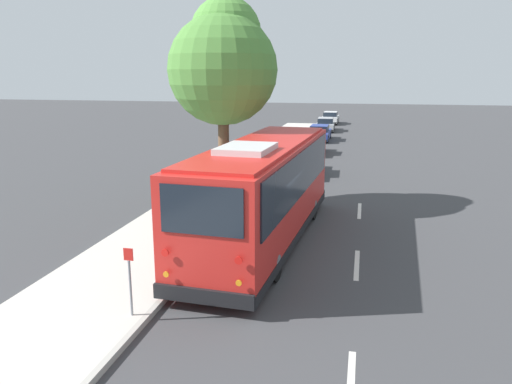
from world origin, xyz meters
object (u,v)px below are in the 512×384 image
(parked_sedan_white, at_px, (330,118))
(sign_post_near, at_px, (130,281))
(parked_sedan_navy, at_px, (300,163))
(parked_sedan_silver, at_px, (325,125))
(parked_sedan_maroon, at_px, (310,145))
(sign_post_far, at_px, (164,259))
(parked_sedan_blue, at_px, (320,133))
(shuttle_bus, at_px, (264,187))
(street_tree, at_px, (223,62))

(parked_sedan_white, height_order, sign_post_near, sign_post_near)
(parked_sedan_navy, xyz_separation_m, parked_sedan_white, (28.65, 0.27, 0.03))
(parked_sedan_navy, xyz_separation_m, parked_sedan_silver, (21.60, 0.27, -0.01))
(parked_sedan_maroon, xyz_separation_m, sign_post_near, (-24.95, 1.32, 0.39))
(parked_sedan_navy, xyz_separation_m, sign_post_far, (-15.72, 1.54, 0.16))
(parked_sedan_white, xyz_separation_m, sign_post_near, (-46.32, 1.27, 0.35))
(parked_sedan_navy, height_order, parked_sedan_silver, parked_sedan_navy)
(parked_sedan_navy, relative_size, parked_sedan_silver, 1.04)
(parked_sedan_blue, relative_size, parked_sedan_white, 1.10)
(parked_sedan_white, xyz_separation_m, sign_post_far, (-44.37, 1.27, 0.13))
(shuttle_bus, xyz_separation_m, parked_sedan_white, (40.39, 0.56, -1.25))
(parked_sedan_silver, distance_m, parked_sedan_white, 7.05)
(shuttle_bus, relative_size, parked_sedan_blue, 2.34)
(parked_sedan_navy, height_order, sign_post_near, sign_post_near)
(sign_post_far, bearing_deg, parked_sedan_white, -1.64)
(parked_sedan_white, distance_m, sign_post_near, 46.34)
(parked_sedan_navy, bearing_deg, street_tree, 163.73)
(parked_sedan_blue, height_order, sign_post_far, sign_post_far)
(parked_sedan_maroon, bearing_deg, shuttle_bus, -176.87)
(street_tree, bearing_deg, sign_post_far, -176.03)
(parked_sedan_blue, xyz_separation_m, parked_sedan_silver, (7.08, 0.07, 0.01))
(parked_sedan_maroon, distance_m, sign_post_near, 24.99)
(shuttle_bus, height_order, sign_post_far, shuttle_bus)
(parked_sedan_silver, xyz_separation_m, street_tree, (-29.51, 1.81, 5.27))
(street_tree, xyz_separation_m, sign_post_far, (-7.81, -0.54, -5.11))
(parked_sedan_maroon, distance_m, street_tree, 16.19)
(parked_sedan_silver, bearing_deg, shuttle_bus, 178.82)
(parked_sedan_maroon, distance_m, sign_post_far, 23.04)
(street_tree, bearing_deg, parked_sedan_navy, -14.75)
(shuttle_bus, distance_m, parked_sedan_navy, 11.82)
(parked_sedan_navy, xyz_separation_m, sign_post_near, (-17.67, 1.54, 0.37))
(shuttle_bus, xyz_separation_m, parked_sedan_silver, (33.34, 0.56, -1.28))
(street_tree, bearing_deg, parked_sedan_silver, -3.52)
(parked_sedan_silver, distance_m, sign_post_near, 39.29)
(parked_sedan_white, bearing_deg, sign_post_near, 178.96)
(parked_sedan_silver, height_order, parked_sedan_white, parked_sedan_white)
(parked_sedan_maroon, height_order, parked_sedan_white, parked_sedan_white)
(parked_sedan_silver, height_order, sign_post_near, sign_post_near)
(sign_post_far, bearing_deg, parked_sedan_silver, -1.95)
(parked_sedan_maroon, height_order, sign_post_near, sign_post_near)
(parked_sedan_navy, distance_m, parked_sedan_white, 28.65)
(parked_sedan_maroon, relative_size, parked_sedan_white, 0.99)
(street_tree, bearing_deg, parked_sedan_blue, -4.79)
(parked_sedan_navy, relative_size, parked_sedan_white, 1.10)
(parked_sedan_maroon, xyz_separation_m, parked_sedan_white, (21.37, 0.05, 0.04))
(shuttle_bus, xyz_separation_m, parked_sedan_navy, (11.74, 0.29, -1.27))
(shuttle_bus, height_order, parked_sedan_silver, shuttle_bus)
(parked_sedan_navy, distance_m, street_tree, 9.73)
(parked_sedan_blue, xyz_separation_m, sign_post_far, (-30.25, 1.34, 0.17))
(parked_sedan_white, bearing_deg, street_tree, 177.69)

